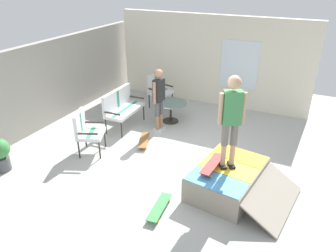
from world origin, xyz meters
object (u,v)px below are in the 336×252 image
Objects in this scene: patio_bench at (121,105)px; person_watching at (159,96)px; patio_chair_by_wall at (86,129)px; skate_ramp at (229,179)px; patio_chair_near_house at (158,88)px; patio_table at (171,108)px; skateboard_by_bench at (144,140)px; person_skater at (231,116)px; skateboard_on_ramp at (212,164)px; skateboard_spare at (159,207)px.

person_watching is at bearing -77.72° from patio_bench.
person_watching is (0.22, -1.02, 0.35)m from patio_bench.
patio_chair_by_wall is (-1.53, -0.04, -0.00)m from patio_bench.
skate_ramp is 4.49m from patio_chair_near_house.
person_watching is at bearing 53.94° from skate_ramp.
patio_table is 1.10× the size of skateboard_by_bench.
patio_chair_near_house reaches higher than skate_ramp.
patio_bench reaches higher than patio_table.
person_watching is (1.74, 2.38, 0.71)m from skate_ramp.
patio_chair_by_wall is 0.57× the size of person_skater.
skate_ramp is 0.48m from skateboard_on_ramp.
patio_chair_by_wall is 1.25× the size of skateboard_by_bench.
patio_chair_by_wall is at bearing 156.53° from patio_table.
skateboard_on_ramp is at bearing -132.22° from person_watching.
patio_table is at bearing 39.18° from skateboard_on_ramp.
skateboard_on_ramp is at bearing -139.40° from patio_chair_near_house.
patio_chair_by_wall is 1.13× the size of patio_table.
person_watching is at bearing 27.02° from skateboard_spare.
patio_chair_near_house is (1.66, -0.24, -0.00)m from patio_bench.
skateboard_by_bench and skateboard_spare have the same top height.
skateboard_on_ramp is at bearing -92.53° from patio_chair_by_wall.
person_skater is at bearing -89.24° from patio_chair_by_wall.
person_watching reaches higher than patio_bench.
person_skater is 2.20× the size of skateboard_on_ramp.
patio_chair_near_house reaches higher than skateboard_by_bench.
skateboard_spare is (-2.63, -2.47, -0.53)m from patio_bench.
patio_chair_near_house is at bearing 27.42° from skateboard_spare.
patio_bench is 0.76× the size of person_watching.
skate_ramp is at bearing -135.07° from patio_table.
skateboard_by_bench is at bearing 35.65° from skateboard_spare.
patio_chair_near_house is at bearing -3.63° from patio_chair_by_wall.
patio_bench is 1.54× the size of skateboard_spare.
person_watching is (-0.61, 0.05, 0.56)m from patio_table.
person_watching is 0.93× the size of person_skater.
patio_chair_near_house is 4.51m from person_skater.
person_skater reaches higher than skateboard_on_ramp.
person_skater is 2.18× the size of skateboard_by_bench.
patio_bench is 0.71× the size of person_skater.
person_skater is (-3.15, -3.08, 0.95)m from patio_chair_near_house.
skateboard_on_ramp is (-1.89, -2.08, -0.37)m from person_watching.
patio_chair_near_house is 0.57× the size of person_skater.
skateboard_spare is 1.01× the size of skateboard_on_ramp.
skate_ramp is at bearing -135.18° from patio_chair_near_house.
person_skater is (-1.49, -3.32, 0.95)m from patio_bench.
person_watching reaches higher than skateboard_by_bench.
patio_table is 1.46m from skateboard_by_bench.
person_skater is 2.18× the size of skateboard_spare.
patio_table reaches higher than skateboard_spare.
person_skater reaches higher than patio_chair_near_house.
patio_table is at bearing -23.47° from patio_chair_by_wall.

